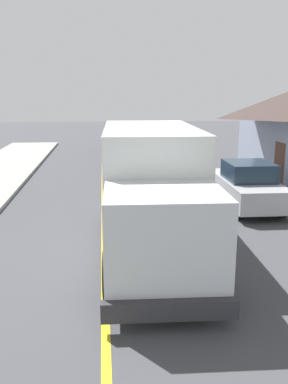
# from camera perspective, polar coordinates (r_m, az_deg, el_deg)

# --- Properties ---
(centre_line_yellow) EXTENTS (0.16, 56.00, 0.01)m
(centre_line_yellow) POSITION_cam_1_polar(r_m,az_deg,el_deg) (10.84, -5.45, -8.69)
(centre_line_yellow) COLOR gold
(centre_line_yellow) RESTS_ON ground
(box_truck) EXTENTS (2.65, 7.26, 3.20)m
(box_truck) POSITION_cam_1_polar(r_m,az_deg,el_deg) (10.61, 1.12, 0.87)
(box_truck) COLOR silver
(box_truck) RESTS_ON ground
(parked_car_near) EXTENTS (2.01, 4.48, 1.67)m
(parked_car_near) POSITION_cam_1_polar(r_m,az_deg,el_deg) (17.11, 0.16, 2.43)
(parked_car_near) COLOR #B7B7BC
(parked_car_near) RESTS_ON ground
(parked_car_mid) EXTENTS (1.81, 4.41, 1.67)m
(parked_car_mid) POSITION_cam_1_polar(r_m,az_deg,el_deg) (22.68, -1.00, 5.18)
(parked_car_mid) COLOR #2D4793
(parked_car_mid) RESTS_ON ground
(parked_car_far) EXTENTS (1.94, 4.46, 1.67)m
(parked_car_far) POSITION_cam_1_polar(r_m,az_deg,el_deg) (29.22, -2.20, 7.06)
(parked_car_far) COLOR black
(parked_car_far) RESTS_ON ground
(parked_van_across) EXTENTS (1.88, 4.43, 1.67)m
(parked_van_across) POSITION_cam_1_polar(r_m,az_deg,el_deg) (15.53, 13.94, 0.87)
(parked_van_across) COLOR #B7B7BC
(parked_van_across) RESTS_ON ground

